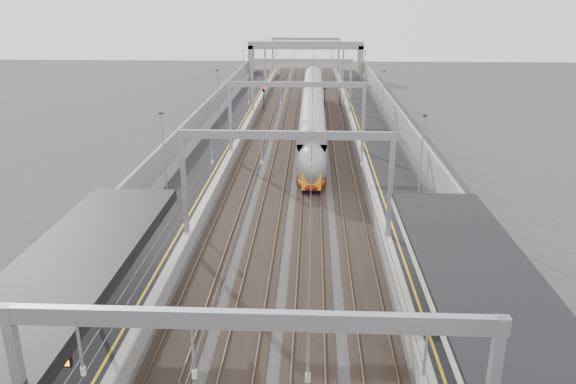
{
  "coord_description": "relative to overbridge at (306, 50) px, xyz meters",
  "views": [
    {
      "loc": [
        1.53,
        -10.29,
        15.12
      ],
      "look_at": [
        0.0,
        24.04,
        3.07
      ],
      "focal_mm": 35.0,
      "sensor_mm": 36.0,
      "label": 1
    }
  ],
  "objects": [
    {
      "name": "platform_right",
      "position": [
        8.0,
        -55.0,
        -4.81
      ],
      "size": [
        4.0,
        120.0,
        1.0
      ],
      "primitive_type": "cube",
      "color": "black",
      "rests_on": "ground"
    },
    {
      "name": "signal_red_far",
      "position": [
        5.4,
        -29.82,
        -2.89
      ],
      "size": [
        0.32,
        0.32,
        3.48
      ],
      "color": "black",
      "rests_on": "ground"
    },
    {
      "name": "overhead_line",
      "position": [
        0.0,
        -48.38,
        0.83
      ],
      "size": [
        13.0,
        140.0,
        6.6
      ],
      "color": "gray",
      "rests_on": "platform_left"
    },
    {
      "name": "signal_red_near",
      "position": [
        3.2,
        -30.9,
        -2.89
      ],
      "size": [
        0.32,
        0.32,
        3.48
      ],
      "color": "black",
      "rests_on": "ground"
    },
    {
      "name": "train",
      "position": [
        1.5,
        -47.14,
        -3.37
      ],
      "size": [
        2.49,
        45.3,
        3.94
      ],
      "color": "maroon",
      "rests_on": "ground"
    },
    {
      "name": "wall_right",
      "position": [
        11.2,
        -55.0,
        -3.71
      ],
      "size": [
        0.3,
        120.0,
        3.2
      ],
      "primitive_type": "cube",
      "color": "gray",
      "rests_on": "ground"
    },
    {
      "name": "wall_left",
      "position": [
        -11.2,
        -55.0,
        -3.71
      ],
      "size": [
        0.3,
        120.0,
        3.2
      ],
      "primitive_type": "cube",
      "color": "gray",
      "rests_on": "ground"
    },
    {
      "name": "signal_green",
      "position": [
        -5.2,
        -33.8,
        -2.89
      ],
      "size": [
        0.32,
        0.32,
        3.48
      ],
      "color": "black",
      "rests_on": "ground"
    },
    {
      "name": "overbridge",
      "position": [
        0.0,
        0.0,
        0.0
      ],
      "size": [
        22.0,
        2.2,
        6.9
      ],
      "color": "gray",
      "rests_on": "ground"
    },
    {
      "name": "canopy_right",
      "position": [
        8.03,
        -97.01,
        -0.22
      ],
      "size": [
        4.4,
        30.0,
        4.24
      ],
      "color": "black",
      "rests_on": "platform_right"
    },
    {
      "name": "tracks",
      "position": [
        0.0,
        -55.0,
        -5.26
      ],
      "size": [
        11.4,
        140.0,
        0.2
      ],
      "color": "black",
      "rests_on": "ground"
    },
    {
      "name": "platform_left",
      "position": [
        -8.0,
        -55.0,
        -4.81
      ],
      "size": [
        4.0,
        120.0,
        1.0
      ],
      "primitive_type": "cube",
      "color": "black",
      "rests_on": "ground"
    }
  ]
}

